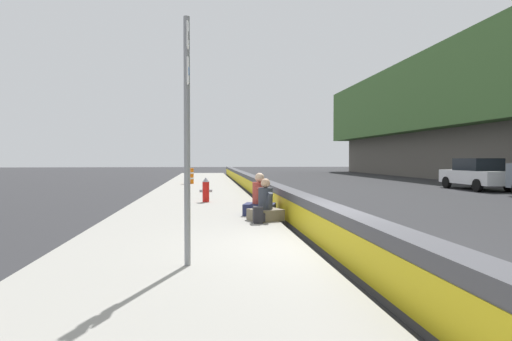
% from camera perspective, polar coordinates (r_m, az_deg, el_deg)
% --- Properties ---
extents(ground_plane, '(160.00, 160.00, 0.00)m').
position_cam_1_polar(ground_plane, '(7.98, 10.26, -10.75)').
color(ground_plane, '#2B2B2D').
rests_on(ground_plane, ground).
extents(sidewalk_strip, '(80.00, 4.40, 0.14)m').
position_cam_1_polar(sidewalk_strip, '(7.65, -9.47, -10.74)').
color(sidewalk_strip, gray).
rests_on(sidewalk_strip, ground_plane).
extents(jersey_barrier, '(76.00, 0.45, 0.85)m').
position_cam_1_polar(jersey_barrier, '(7.90, 10.25, -7.74)').
color(jersey_barrier, '#47474C').
rests_on(jersey_barrier, ground_plane).
extents(route_sign_post, '(0.44, 0.09, 3.60)m').
position_cam_1_polar(route_sign_post, '(6.47, -8.90, 6.10)').
color(route_sign_post, gray).
rests_on(route_sign_post, sidewalk_strip).
extents(fire_hydrant, '(0.26, 0.46, 0.88)m').
position_cam_1_polar(fire_hydrant, '(15.85, -6.52, -2.45)').
color(fire_hydrant, red).
rests_on(fire_hydrant, sidewalk_strip).
extents(seated_person_foreground, '(0.86, 0.93, 1.06)m').
position_cam_1_polar(seated_person_foreground, '(11.09, 1.24, -4.79)').
color(seated_person_foreground, '#706651').
rests_on(seated_person_foreground, sidewalk_strip).
extents(seated_person_middle, '(0.91, 0.99, 1.16)m').
position_cam_1_polar(seated_person_middle, '(12.16, 0.47, -4.07)').
color(seated_person_middle, '#23284C').
rests_on(seated_person_middle, sidewalk_strip).
extents(backpack, '(0.32, 0.28, 0.40)m').
position_cam_1_polar(backpack, '(10.66, 0.30, -5.78)').
color(backpack, '#232328').
rests_on(backpack, sidewalk_strip).
extents(construction_barrel, '(0.54, 0.54, 0.95)m').
position_cam_1_polar(construction_barrel, '(27.44, -8.63, -0.70)').
color(construction_barrel, orange).
rests_on(construction_barrel, sidewalk_strip).
extents(parked_car_fourth, '(4.50, 1.95, 1.71)m').
position_cam_1_polar(parked_car_fourth, '(26.58, 26.70, -0.40)').
color(parked_car_fourth, silver).
rests_on(parked_car_fourth, ground_plane).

